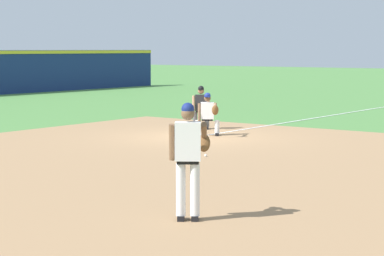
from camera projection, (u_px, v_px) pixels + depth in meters
The scene contains 8 objects.
ground_plane at pixel (197, 137), 22.84m from camera, with size 160.00×160.00×0.00m, color #518942.
infield_dirt_patch at pixel (194, 165), 17.28m from camera, with size 18.00×18.00×0.01m, color #A87F56.
foul_line_stripe at pixel (310, 119), 28.73m from camera, with size 14.75×0.10×0.00m, color white.
first_base_bag at pixel (197, 136), 22.84m from camera, with size 0.38×0.38×0.09m, color white.
baseball at pixel (206, 156), 18.64m from camera, with size 0.07×0.07×0.07m, color white.
pitcher at pixel (189, 154), 11.65m from camera, with size 0.85×0.57×1.86m.
first_baseman at pixel (208, 112), 23.08m from camera, with size 0.80×1.05×1.34m.
umpire at pixel (201, 106), 24.98m from camera, with size 0.64×0.68×1.46m.
Camera 1 is at (-18.32, -13.39, 2.69)m, focal length 70.00 mm.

